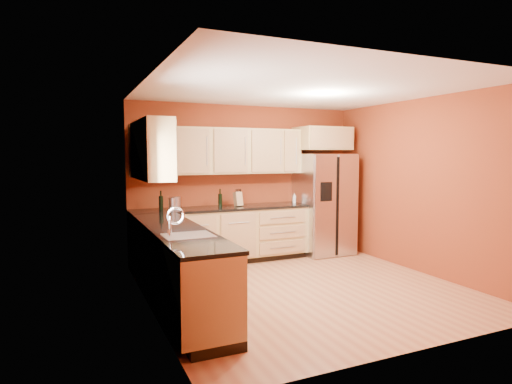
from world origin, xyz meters
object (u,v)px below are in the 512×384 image
wine_bottle_a (161,200)px  soap_dispenser (294,198)px  knife_block (238,199)px  canister_left (173,204)px  refrigerator (324,204)px

wine_bottle_a → soap_dispenser: 2.32m
soap_dispenser → knife_block: bearing=179.8°
canister_left → wine_bottle_a: bearing=156.2°
knife_block → soap_dispenser: (1.06, -0.00, -0.03)m
refrigerator → wine_bottle_a: size_ratio=6.01×
refrigerator → soap_dispenser: size_ratio=10.68×
canister_left → soap_dispenser: 2.16m
wine_bottle_a → knife_block: (1.27, -0.01, -0.03)m
wine_bottle_a → knife_block: 1.27m
canister_left → wine_bottle_a: wine_bottle_a is taller
wine_bottle_a → canister_left: bearing=-23.8°
refrigerator → wine_bottle_a: (-2.87, 0.11, 0.18)m
refrigerator → canister_left: bearing=179.1°
refrigerator → canister_left: size_ratio=9.46×
refrigerator → canister_left: refrigerator is taller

